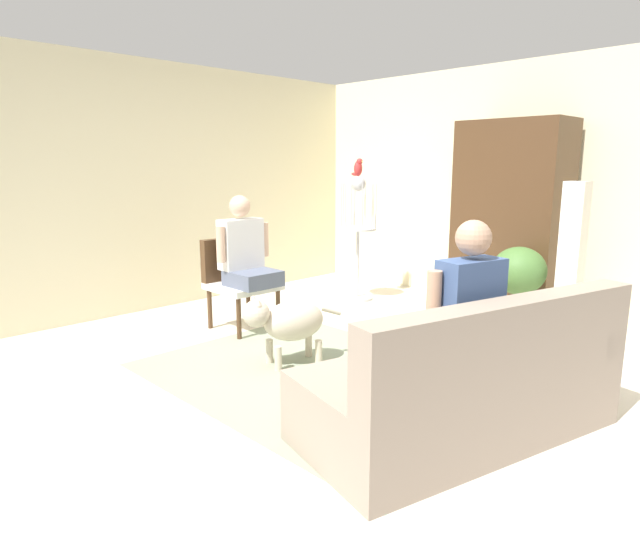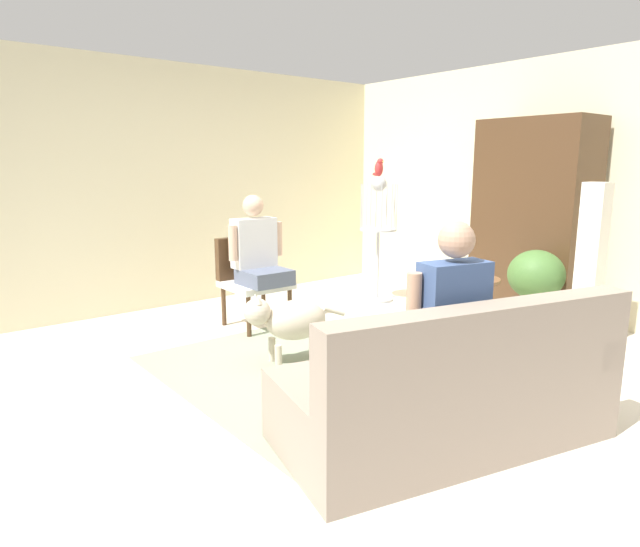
# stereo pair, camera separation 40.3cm
# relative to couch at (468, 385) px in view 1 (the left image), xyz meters

# --- Properties ---
(ground_plane) EXTENTS (6.58, 6.58, 0.00)m
(ground_plane) POSITION_rel_couch_xyz_m (-1.22, 0.23, -0.30)
(ground_plane) COLOR beige
(back_wall) EXTENTS (5.91, 0.12, 2.60)m
(back_wall) POSITION_rel_couch_xyz_m (-1.22, 3.03, 1.00)
(back_wall) COLOR beige
(back_wall) RESTS_ON ground
(left_wall) EXTENTS (0.12, 6.08, 2.60)m
(left_wall) POSITION_rel_couch_xyz_m (-3.94, 0.53, 1.00)
(left_wall) COLOR beige
(left_wall) RESTS_ON ground
(area_rug) EXTENTS (2.64, 1.91, 0.01)m
(area_rug) POSITION_rel_couch_xyz_m (-1.18, 0.03, -0.30)
(area_rug) COLOR gray
(area_rug) RESTS_ON ground
(couch) EXTENTS (1.29, 2.00, 0.86)m
(couch) POSITION_rel_couch_xyz_m (0.00, 0.00, 0.00)
(couch) COLOR gray
(couch) RESTS_ON ground
(armchair) EXTENTS (0.58, 0.56, 0.85)m
(armchair) POSITION_rel_couch_xyz_m (-2.70, 0.36, 0.20)
(armchair) COLOR #4C331E
(armchair) RESTS_ON ground
(person_on_couch) EXTENTS (0.53, 0.52, 0.83)m
(person_on_couch) POSITION_rel_couch_xyz_m (-0.06, -0.01, 0.44)
(person_on_couch) COLOR #716458
(person_on_armchair) EXTENTS (0.49, 0.57, 0.82)m
(person_on_armchair) POSITION_rel_couch_xyz_m (-2.55, 0.36, 0.45)
(person_on_armchair) COLOR slate
(round_end_table) EXTENTS (0.50, 0.50, 0.61)m
(round_end_table) POSITION_rel_couch_xyz_m (-0.93, 1.41, 0.10)
(round_end_table) COLOR brown
(round_end_table) RESTS_ON ground
(dog) EXTENTS (0.45, 0.79, 0.58)m
(dog) POSITION_rel_couch_xyz_m (-1.57, 0.02, 0.05)
(dog) COLOR beige
(dog) RESTS_ON ground
(bird_cage_stand) EXTENTS (0.42, 0.42, 1.41)m
(bird_cage_stand) POSITION_rel_couch_xyz_m (-2.60, 2.00, 0.44)
(bird_cage_stand) COLOR silver
(bird_cage_stand) RESTS_ON ground
(parrot) EXTENTS (0.17, 0.10, 0.20)m
(parrot) POSITION_rel_couch_xyz_m (-2.61, 2.00, 1.20)
(parrot) COLOR red
(parrot) RESTS_ON bird_cage_stand
(potted_plant) EXTENTS (0.48, 0.48, 0.81)m
(potted_plant) POSITION_rel_couch_xyz_m (-0.69, 2.04, 0.22)
(potted_plant) COLOR beige
(potted_plant) RESTS_ON ground
(column_lamp) EXTENTS (0.20, 0.20, 1.40)m
(column_lamp) POSITION_rel_couch_xyz_m (-0.28, 2.13, 0.39)
(column_lamp) COLOR #4C4742
(column_lamp) RESTS_ON ground
(armoire_cabinet) EXTENTS (1.06, 0.56, 1.97)m
(armoire_cabinet) POSITION_rel_couch_xyz_m (-1.09, 2.62, 0.68)
(armoire_cabinet) COLOR #4C331E
(armoire_cabinet) RESTS_ON ground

